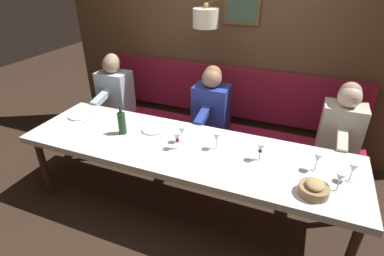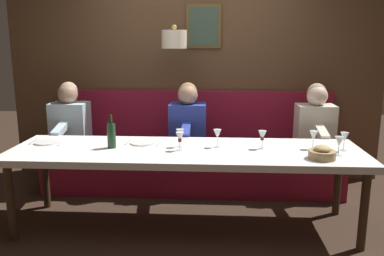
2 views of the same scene
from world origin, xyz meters
name	(u,v)px [view 1 (image 1 of 2)]	position (x,y,z in m)	size (l,w,h in m)	color
ground_plane	(185,207)	(0.00, 0.00, 0.00)	(12.00, 12.00, 0.00)	#332319
dining_table	(185,152)	(0.00, 0.00, 0.68)	(0.90, 3.12, 0.74)	silver
banquette_bench	(213,146)	(0.89, 0.00, 0.23)	(0.52, 3.32, 0.45)	maroon
back_wall_panel	(231,44)	(1.46, 0.00, 1.36)	(0.59, 4.52, 2.90)	brown
diner_nearest	(342,123)	(0.88, -1.34, 0.82)	(0.60, 0.40, 0.79)	beige
diner_near	(211,102)	(0.88, 0.04, 0.82)	(0.60, 0.40, 0.79)	#283893
diner_middle	(114,87)	(0.88, 1.37, 0.82)	(0.60, 0.40, 0.79)	silver
place_setting_0	(154,129)	(0.17, 0.42, 0.75)	(0.24, 0.31, 0.01)	silver
place_setting_1	(80,116)	(0.14, 1.32, 0.75)	(0.24, 0.31, 0.01)	white
wine_glass_0	(182,131)	(0.07, 0.06, 0.86)	(0.07, 0.07, 0.16)	silver
wine_glass_1	(261,148)	(0.05, -0.68, 0.86)	(0.07, 0.07, 0.16)	silver
wine_glass_2	(353,168)	(0.02, -1.38, 0.86)	(0.07, 0.07, 0.16)	silver
wine_glass_3	(217,137)	(0.08, -0.28, 0.86)	(0.07, 0.07, 0.16)	silver
wine_glass_4	(177,138)	(-0.05, 0.05, 0.86)	(0.07, 0.07, 0.16)	silver
wine_glass_5	(318,158)	(0.07, -1.13, 0.86)	(0.07, 0.07, 0.16)	silver
wine_glass_6	(340,178)	(-0.14, -1.29, 0.86)	(0.07, 0.07, 0.16)	silver
wine_bottle	(122,123)	(0.00, 0.67, 0.86)	(0.08, 0.08, 0.30)	#19381E
bread_bowl	(314,189)	(-0.24, -1.13, 0.79)	(0.22, 0.22, 0.12)	#9E7F56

